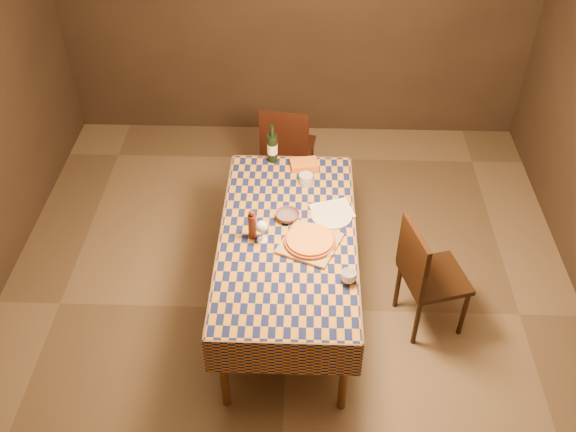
{
  "coord_description": "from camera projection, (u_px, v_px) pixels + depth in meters",
  "views": [
    {
      "loc": [
        0.1,
        -3.22,
        3.76
      ],
      "look_at": [
        0.0,
        0.05,
        0.9
      ],
      "focal_mm": 40.0,
      "sensor_mm": 36.0,
      "label": 1
    }
  ],
  "objects": [
    {
      "name": "deli_tub",
      "position": [
        306.0,
        180.0,
        4.78
      ],
      "size": [
        0.13,
        0.13,
        0.09
      ],
      "primitive_type": "cylinder",
      "rotation": [
        0.0,
        0.0,
        -0.32
      ],
      "color": "#B7BBBE",
      "rests_on": "dining_table"
    },
    {
      "name": "flour_bag",
      "position": [
        323.0,
        251.0,
        4.24
      ],
      "size": [
        0.18,
        0.15,
        0.04
      ],
      "primitive_type": "ellipsoid",
      "rotation": [
        0.0,
        0.0,
        -0.23
      ],
      "color": "#A3ADD1",
      "rests_on": "dining_table"
    },
    {
      "name": "wine_bottle",
      "position": [
        272.0,
        148.0,
        4.96
      ],
      "size": [
        0.1,
        0.1,
        0.32
      ],
      "color": "black",
      "rests_on": "dining_table"
    },
    {
      "name": "room",
      "position": [
        288.0,
        167.0,
        4.01
      ],
      "size": [
        5.0,
        5.1,
        2.7
      ],
      "color": "brown",
      "rests_on": "ground"
    },
    {
      "name": "chair_right",
      "position": [
        425.0,
        272.0,
        4.46
      ],
      "size": [
        0.53,
        0.52,
        0.93
      ],
      "color": "black",
      "rests_on": "ground"
    },
    {
      "name": "wine_glass",
      "position": [
        262.0,
        227.0,
        4.27
      ],
      "size": [
        0.08,
        0.08,
        0.17
      ],
      "color": "white",
      "rests_on": "dining_table"
    },
    {
      "name": "takeout_container",
      "position": [
        304.0,
        165.0,
        4.95
      ],
      "size": [
        0.23,
        0.18,
        0.05
      ],
      "primitive_type": "cube",
      "rotation": [
        0.0,
        0.0,
        0.16
      ],
      "color": "#CC671A",
      "rests_on": "dining_table"
    },
    {
      "name": "pizza",
      "position": [
        310.0,
        241.0,
        4.29
      ],
      "size": [
        0.39,
        0.39,
        0.03
      ],
      "color": "#963E19",
      "rests_on": "cutting_board"
    },
    {
      "name": "bowl",
      "position": [
        288.0,
        216.0,
        4.5
      ],
      "size": [
        0.19,
        0.19,
        0.05
      ],
      "primitive_type": "imported",
      "rotation": [
        0.0,
        0.0,
        -0.16
      ],
      "color": "#654A55",
      "rests_on": "dining_table"
    },
    {
      "name": "tumbler",
      "position": [
        349.0,
        277.0,
        4.04
      ],
      "size": [
        0.13,
        0.13,
        0.08
      ],
      "primitive_type": "imported",
      "rotation": [
        0.0,
        0.0,
        -0.3
      ],
      "color": "white",
      "rests_on": "dining_table"
    },
    {
      "name": "flour_patch",
      "position": [
        332.0,
        210.0,
        4.58
      ],
      "size": [
        0.34,
        0.3,
        0.0
      ],
      "primitive_type": "cube",
      "rotation": [
        0.0,
        0.0,
        0.31
      ],
      "color": "silver",
      "rests_on": "dining_table"
    },
    {
      "name": "dining_table",
      "position": [
        288.0,
        243.0,
        4.44
      ],
      "size": [
        0.94,
        1.84,
        0.77
      ],
      "color": "brown",
      "rests_on": "ground"
    },
    {
      "name": "white_plate",
      "position": [
        332.0,
        216.0,
        4.53
      ],
      "size": [
        0.33,
        0.33,
        0.02
      ],
      "primitive_type": "cylinder",
      "rotation": [
        0.0,
        0.0,
        0.16
      ],
      "color": "silver",
      "rests_on": "dining_table"
    },
    {
      "name": "cutting_board",
      "position": [
        310.0,
        244.0,
        4.31
      ],
      "size": [
        0.47,
        0.47,
        0.02
      ],
      "primitive_type": "cube",
      "rotation": [
        0.0,
        0.0,
        -0.4
      ],
      "color": "#AA7E50",
      "rests_on": "dining_table"
    },
    {
      "name": "chair_far",
      "position": [
        287.0,
        146.0,
        5.62
      ],
      "size": [
        0.49,
        0.49,
        0.93
      ],
      "color": "black",
      "rests_on": "ground"
    },
    {
      "name": "pepper_mill",
      "position": [
        252.0,
        225.0,
        4.3
      ],
      "size": [
        0.07,
        0.07,
        0.23
      ],
      "color": "#491B11",
      "rests_on": "dining_table"
    }
  ]
}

